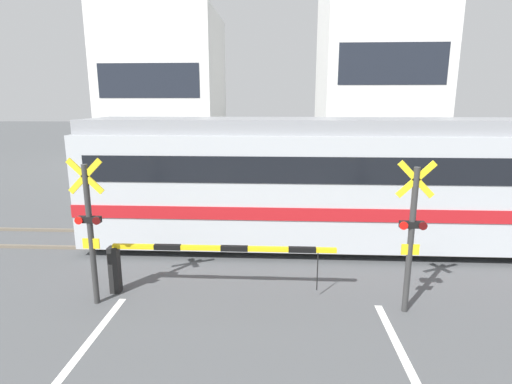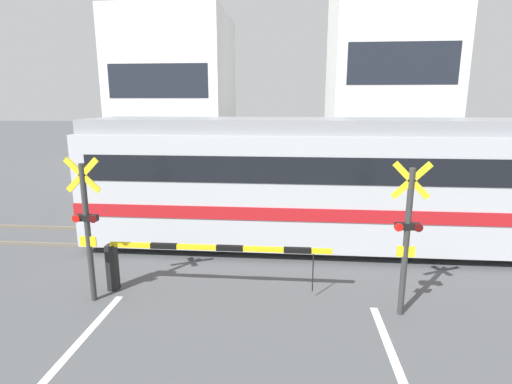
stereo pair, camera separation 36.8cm
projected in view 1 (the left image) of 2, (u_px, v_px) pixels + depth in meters
rail_track_near at (256, 251)px, 10.51m from camera, size 50.00×0.10×0.08m
rail_track_far at (258, 234)px, 11.91m from camera, size 50.00×0.10×0.08m
commuter_train at (453, 181)px, 10.54m from camera, size 19.52×2.68×3.46m
crossing_barrier_near at (179, 258)px, 8.09m from camera, size 4.62×0.20×1.07m
crossing_barrier_far at (302, 191)px, 14.14m from camera, size 4.62×0.20×1.07m
crossing_signal_left at (90, 226)px, 7.54m from camera, size 0.68×0.15×2.88m
crossing_signal_right at (411, 231)px, 7.23m from camera, size 0.68×0.15×2.88m
building_left_of_street at (166, 91)px, 24.88m from camera, size 6.61×6.81×9.09m
building_right_of_street at (377, 78)px, 24.04m from camera, size 6.68×6.81×10.57m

